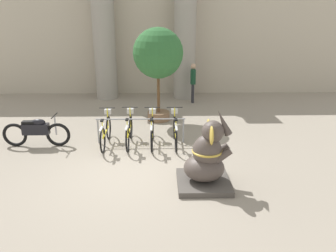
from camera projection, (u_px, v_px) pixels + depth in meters
name	position (u px, v px, depth m)	size (l,w,h in m)	color
ground_plane	(133.00, 172.00, 8.04)	(60.00, 60.00, 0.00)	gray
building_facade	(145.00, 30.00, 15.20)	(20.00, 0.20, 6.00)	#BCB29E
column_left	(104.00, 40.00, 14.34)	(1.22, 1.22, 5.16)	gray
column_right	(185.00, 39.00, 14.41)	(1.22, 1.22, 5.16)	gray
bike_rack	(141.00, 125.00, 9.70)	(2.64, 0.05, 0.77)	gray
bicycle_0	(106.00, 131.00, 9.59)	(0.48, 1.80, 1.02)	black
bicycle_1	(129.00, 131.00, 9.66)	(0.48, 1.80, 1.02)	black
bicycle_2	(152.00, 131.00, 9.65)	(0.48, 1.80, 1.02)	black
bicycle_3	(175.00, 131.00, 9.65)	(0.48, 1.80, 1.02)	black
elephant_statue	(206.00, 160.00, 7.26)	(1.18, 1.18, 1.80)	#4C4742
motorcycle	(36.00, 131.00, 9.50)	(1.96, 0.55, 0.95)	black
person_pedestrian	(193.00, 79.00, 14.06)	(0.23, 0.47, 1.70)	#28282D
potted_tree	(158.00, 56.00, 11.26)	(1.74, 1.74, 3.28)	brown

